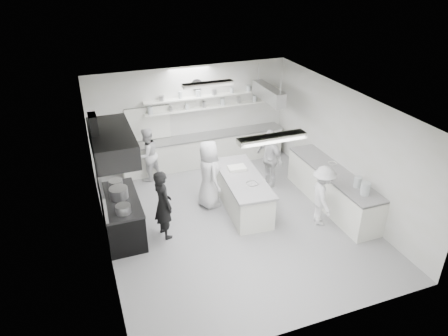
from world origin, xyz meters
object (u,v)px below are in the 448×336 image
object	(u,v)px
prep_island	(243,193)
stove	(122,217)
right_counter	(332,189)
back_counter	(204,150)
cook_stove	(163,204)
cook_back	(147,155)

from	to	relation	value
prep_island	stove	bearing A→B (deg)	-174.12
right_counter	back_counter	bearing A→B (deg)	124.65
back_counter	prep_island	bearing A→B (deg)	-87.20
right_counter	prep_island	xyz separation A→B (m)	(-2.22, 0.67, -0.04)
prep_island	cook_stove	distance (m)	2.22
stove	back_counter	bearing A→B (deg)	43.99
cook_back	prep_island	bearing A→B (deg)	100.79
stove	right_counter	xyz separation A→B (m)	(5.25, -0.60, 0.02)
cook_stove	right_counter	bearing A→B (deg)	-106.57
stove	cook_stove	size ratio (longest dim) A/B	1.07
prep_island	cook_back	bearing A→B (deg)	134.39
prep_island	cook_back	world-z (taller)	cook_back
stove	prep_island	world-z (taller)	stove
stove	cook_back	xyz separation A→B (m)	(1.09, 2.41, 0.33)
cook_back	cook_stove	bearing A→B (deg)	57.11
stove	back_counter	size ratio (longest dim) A/B	0.36
cook_back	right_counter	bearing A→B (deg)	115.21
prep_island	cook_back	size ratio (longest dim) A/B	1.48
stove	right_counter	bearing A→B (deg)	-6.52
back_counter	cook_back	bearing A→B (deg)	-167.73
back_counter	right_counter	world-z (taller)	right_counter
back_counter	right_counter	xyz separation A→B (m)	(2.35, -3.40, 0.01)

